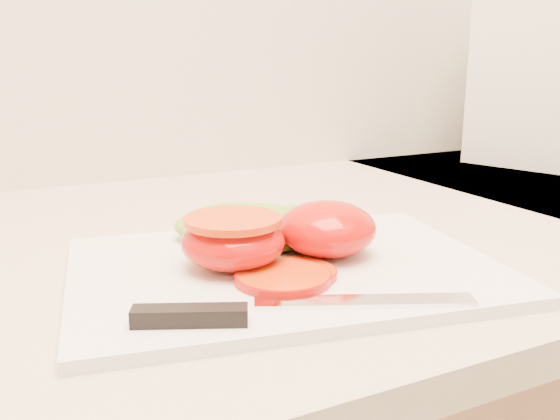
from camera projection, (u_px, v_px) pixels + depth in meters
name	position (u px, v px, depth m)	size (l,w,h in m)	color
cutting_board	(285.00, 270.00, 0.53)	(0.35, 0.26, 0.01)	silver
tomato_half_dome	(327.00, 229.00, 0.55)	(0.09, 0.09, 0.05)	red
tomato_half_cut	(233.00, 240.00, 0.51)	(0.09, 0.09, 0.04)	red
tomato_slice_0	(283.00, 277.00, 0.49)	(0.07, 0.07, 0.01)	#D4490D
tomato_slice_1	(295.00, 273.00, 0.50)	(0.06, 0.06, 0.01)	#D4490D
lettuce_leaf_0	(248.00, 228.00, 0.59)	(0.14, 0.09, 0.03)	#75C233
lettuce_leaf_1	(291.00, 225.00, 0.61)	(0.10, 0.07, 0.02)	#75C233
knife	(262.00, 310.00, 0.42)	(0.24, 0.09, 0.01)	silver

